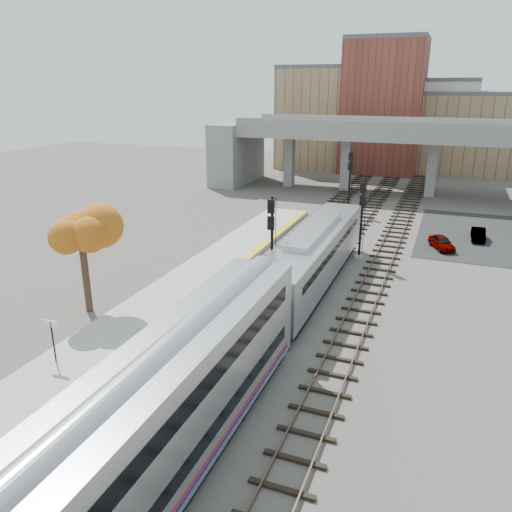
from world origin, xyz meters
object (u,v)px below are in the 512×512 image
Objects in this scene: coach at (117,468)px; car_b at (478,234)px; locomotive at (314,256)px; car_a at (442,242)px; signal_mast_mid at (361,222)px; signal_mast_far at (349,182)px; tree at (81,233)px; signal_mast_near at (272,249)px.

coach is 7.46× the size of car_b.
locomotive reaches higher than car_a.
car_b is at bearing 44.25° from signal_mast_mid.
locomotive is at bearing -84.73° from signal_mast_far.
signal_mast_mid is at bearing 49.02° from tree.
signal_mast_near is at bearing -124.99° from locomotive.
signal_mast_mid is 13.26m from car_b.
car_a is (6.28, 5.16, -2.54)m from signal_mast_mid.
car_a is at bearing 39.43° from signal_mast_mid.
coach is 29.73m from signal_mast_mid.
car_b is at bearing 47.23° from tree.
signal_mast_near is (-2.10, 19.61, 0.62)m from coach.
signal_mast_near is 10.86m from signal_mast_mid.
signal_mast_far is (-4.10, 15.72, 0.18)m from signal_mast_mid.
signal_mast_far is 0.98× the size of tree.
tree is (-12.15, -9.23, 2.87)m from locomotive.
car_b is at bearing -26.33° from signal_mast_far.
signal_mast_near is 1.00× the size of tree.
signal_mast_far is at bearing 90.00° from signal_mast_near.
signal_mast_far is (-2.10, 22.78, 1.05)m from locomotive.
car_a reaches higher than car_b.
coach is at bearing -83.89° from signal_mast_near.
coach is 45.43m from signal_mast_far.
car_a is 4.95m from car_b.
signal_mast_far is at bearing 104.62° from signal_mast_mid.
tree reaches higher than signal_mast_near.
coach is 19.73m from signal_mast_near.
coach reaches higher than car_a.
tree is (-10.05, -32.01, 1.82)m from signal_mast_far.
tree is at bearing -107.43° from signal_mast_far.
car_b is (13.42, 19.13, -2.82)m from signal_mast_near.
car_a is at bearing -128.56° from car_b.
signal_mast_near is 2.07× the size of car_b.
signal_mast_mid is at bearing -165.49° from car_a.
coach is at bearing -107.03° from car_b.
locomotive is at bearing -149.04° from car_a.
coach is 3.82× the size of signal_mast_mid.
car_a is at bearing -45.48° from signal_mast_far.
coach is 3.67× the size of signal_mast_far.
signal_mast_far reaches higher than car_b.
signal_mast_near is 11.95m from tree.
car_a is (10.38, 15.22, -2.79)m from signal_mast_near.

